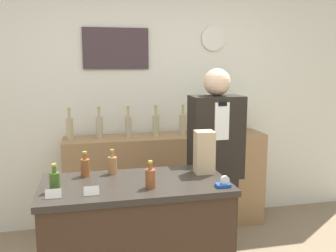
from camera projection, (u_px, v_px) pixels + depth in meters
name	position (u px, v px, depth m)	size (l,w,h in m)	color
back_wall	(146.00, 96.00, 3.93)	(5.20, 0.09, 2.70)	silver
back_shelf	(166.00, 182.00, 3.87)	(2.05, 0.39, 0.97)	#9E754C
display_counter	(136.00, 248.00, 2.53)	(1.22, 0.63, 0.94)	#382619
shopkeeper	(215.00, 170.00, 3.10)	(0.42, 0.26, 1.66)	black
potted_plant	(231.00, 111.00, 3.85)	(0.32, 0.32, 0.41)	#B27047
paper_bag	(204.00, 152.00, 2.63)	(0.14, 0.13, 0.30)	tan
tape_dispenser	(224.00, 183.00, 2.35)	(0.09, 0.06, 0.07)	#1E4799
price_card_left	(53.00, 194.00, 2.15)	(0.09, 0.02, 0.06)	white
price_card_right	(91.00, 191.00, 2.20)	(0.09, 0.02, 0.06)	white
counter_bottle_0	(55.00, 181.00, 2.26)	(0.06, 0.06, 0.17)	#36531D
counter_bottle_1	(85.00, 167.00, 2.56)	(0.06, 0.06, 0.17)	brown
counter_bottle_2	(112.00, 165.00, 2.62)	(0.06, 0.06, 0.17)	#A66E40
counter_bottle_3	(150.00, 178.00, 2.32)	(0.06, 0.06, 0.17)	brown
shelf_bottle_0	(70.00, 128.00, 3.55)	(0.07, 0.07, 0.31)	tan
shelf_bottle_1	(99.00, 126.00, 3.64)	(0.07, 0.07, 0.31)	tan
shelf_bottle_2	(128.00, 126.00, 3.68)	(0.07, 0.07, 0.31)	tan
shelf_bottle_3	(156.00, 124.00, 3.75)	(0.07, 0.07, 0.31)	tan
shelf_bottle_4	(183.00, 124.00, 3.81)	(0.07, 0.07, 0.31)	tan
shelf_bottle_5	(209.00, 123.00, 3.86)	(0.07, 0.07, 0.31)	tan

